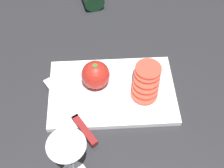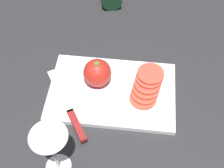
{
  "view_description": "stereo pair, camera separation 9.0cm",
  "coord_description": "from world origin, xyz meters",
  "px_view_note": "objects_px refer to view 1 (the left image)",
  "views": [
    {
      "loc": [
        0.02,
        -0.56,
        0.77
      ],
      "look_at": [
        0.05,
        -0.03,
        0.05
      ],
      "focal_mm": 50.0,
      "sensor_mm": 36.0,
      "label": 1
    },
    {
      "loc": [
        0.11,
        -0.56,
        0.77
      ],
      "look_at": [
        0.05,
        -0.03,
        0.05
      ],
      "focal_mm": 50.0,
      "sensor_mm": 36.0,
      "label": 2
    }
  ],
  "objects_px": {
    "wine_glass": "(68,154)",
    "tomato_slice_stack_near": "(146,81)",
    "whole_tomato": "(95,76)",
    "knife": "(78,122)"
  },
  "relations": [
    {
      "from": "wine_glass",
      "to": "tomato_slice_stack_near",
      "type": "bearing_deg",
      "value": 49.77
    },
    {
      "from": "tomato_slice_stack_near",
      "to": "knife",
      "type": "bearing_deg",
      "value": -150.49
    },
    {
      "from": "whole_tomato",
      "to": "wine_glass",
      "type": "bearing_deg",
      "value": -103.18
    },
    {
      "from": "wine_glass",
      "to": "whole_tomato",
      "type": "height_order",
      "value": "wine_glass"
    },
    {
      "from": "whole_tomato",
      "to": "tomato_slice_stack_near",
      "type": "bearing_deg",
      "value": -6.29
    },
    {
      "from": "wine_glass",
      "to": "whole_tomato",
      "type": "relative_size",
      "value": 1.96
    },
    {
      "from": "wine_glass",
      "to": "tomato_slice_stack_near",
      "type": "distance_m",
      "value": 0.34
    },
    {
      "from": "knife",
      "to": "tomato_slice_stack_near",
      "type": "bearing_deg",
      "value": -92.66
    },
    {
      "from": "whole_tomato",
      "to": "knife",
      "type": "distance_m",
      "value": 0.14
    },
    {
      "from": "knife",
      "to": "whole_tomato",
      "type": "bearing_deg",
      "value": -53.38
    }
  ]
}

